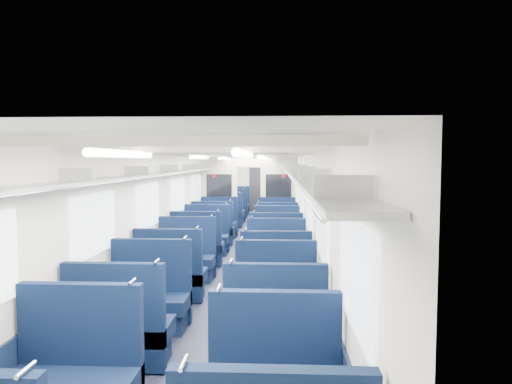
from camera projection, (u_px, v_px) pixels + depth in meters
The scene contains 38 objects.
floor at pixel (242, 253), 10.70m from camera, with size 2.80×18.00×0.01m, color black.
ceiling at pixel (241, 154), 10.54m from camera, with size 2.80×18.00×0.01m, color white.
wall_left at pixel (183, 204), 10.69m from camera, with size 0.02×18.00×2.35m, color silver.
dado_left at pixel (184, 238), 10.74m from camera, with size 0.03×17.90×0.70m, color black.
wall_right at pixel (301, 204), 10.55m from camera, with size 0.02×18.00×2.35m, color silver.
dado_right at pixel (300, 239), 10.61m from camera, with size 0.03×17.90×0.70m, color black.
wall_far at pixel (258, 184), 19.59m from camera, with size 2.80×0.02×2.35m, color silver.
luggage_rack_left at pixel (190, 170), 10.62m from camera, with size 0.36×17.40×0.18m.
luggage_rack_right at pixel (293, 170), 10.51m from camera, with size 0.36×17.40×0.18m.
windows at pixel (240, 195), 10.15m from camera, with size 2.78×15.60×0.75m.
ceiling_fittings at pixel (241, 157), 10.28m from camera, with size 2.70×16.06×0.11m.
end_door at pixel (258, 188), 19.54m from camera, with size 0.75×0.06×2.00m, color black.
bulkhead at pixel (249, 193), 13.29m from camera, with size 2.80×0.10×2.35m.
seat_2 at pixel (74, 382), 3.73m from camera, with size 1.07×0.59×1.19m.
seat_4 at pixel (119, 333), 4.79m from camera, with size 1.07×0.59×1.19m.
seat_5 at pixel (275, 334), 4.76m from camera, with size 1.07×0.59×1.19m.
seat_6 at pixel (149, 301), 5.89m from camera, with size 1.07×0.59×1.19m.
seat_7 at pixel (276, 303), 5.81m from camera, with size 1.07×0.59×1.19m.
seat_8 at pixel (170, 277), 7.07m from camera, with size 1.07×0.59×1.19m.
seat_9 at pixel (276, 281), 6.87m from camera, with size 1.07×0.59×1.19m.
seat_10 at pixel (186, 260), 8.28m from camera, with size 1.07×0.59×1.19m.
seat_11 at pixel (276, 263), 8.05m from camera, with size 1.07×0.59×1.19m.
seat_12 at pixel (197, 248), 9.44m from camera, with size 1.07×0.59×1.19m.
seat_13 at pixel (276, 250), 9.21m from camera, with size 1.07×0.59×1.19m.
seat_14 at pixel (206, 238), 10.60m from camera, with size 1.07×0.59×1.19m.
seat_15 at pixel (277, 240), 10.33m from camera, with size 1.07×0.59×1.19m.
seat_16 at pixel (213, 231), 11.73m from camera, with size 1.07×0.59×1.19m.
seat_17 at pixel (277, 233), 11.43m from camera, with size 1.07×0.59×1.19m.
seat_18 at pixel (219, 225), 12.86m from camera, with size 1.07×0.59×1.19m.
seat_19 at pixel (277, 226), 12.71m from camera, with size 1.07×0.59×1.19m.
seat_20 at pixel (227, 216), 14.84m from camera, with size 1.07×0.59×1.19m.
seat_21 at pixel (277, 217), 14.70m from camera, with size 1.07×0.59×1.19m.
seat_22 at pixel (230, 213), 15.89m from camera, with size 1.07×0.59×1.19m.
seat_23 at pixel (277, 213), 15.81m from camera, with size 1.07×0.59×1.19m.
seat_24 at pixel (233, 209), 17.15m from camera, with size 1.07×0.59×1.19m.
seat_25 at pixel (277, 209), 17.01m from camera, with size 1.07×0.59×1.19m.
seat_26 at pixel (236, 206), 18.18m from camera, with size 1.07×0.59×1.19m.
seat_27 at pixel (277, 206), 18.30m from camera, with size 1.07×0.59×1.19m.
Camera 1 is at (0.85, -10.55, 2.20)m, focal length 31.59 mm.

